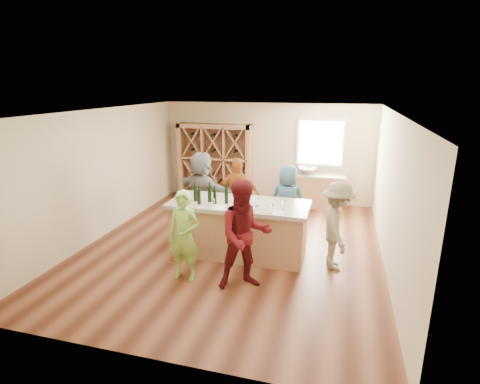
% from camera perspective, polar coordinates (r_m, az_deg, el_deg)
% --- Properties ---
extents(floor, '(6.00, 7.00, 0.10)m').
position_cam_1_polar(floor, '(8.01, -1.08, -8.60)').
color(floor, brown).
rests_on(floor, ground).
extents(ceiling, '(6.00, 7.00, 0.10)m').
position_cam_1_polar(ceiling, '(7.29, -1.20, 12.57)').
color(ceiling, white).
rests_on(ceiling, ground).
extents(wall_back, '(6.00, 0.10, 2.80)m').
position_cam_1_polar(wall_back, '(10.90, 4.14, 6.05)').
color(wall_back, beige).
rests_on(wall_back, ground).
extents(wall_front, '(6.00, 0.10, 2.80)m').
position_cam_1_polar(wall_front, '(4.43, -14.34, -9.89)').
color(wall_front, beige).
rests_on(wall_front, ground).
extents(wall_left, '(0.10, 7.00, 2.80)m').
position_cam_1_polar(wall_left, '(8.85, -20.46, 2.70)').
color(wall_left, beige).
rests_on(wall_left, ground).
extents(wall_right, '(0.10, 7.00, 2.80)m').
position_cam_1_polar(wall_right, '(7.30, 22.49, -0.23)').
color(wall_right, beige).
rests_on(wall_right, ground).
extents(window_frame, '(1.30, 0.06, 1.30)m').
position_cam_1_polar(window_frame, '(10.58, 12.15, 7.35)').
color(window_frame, white).
rests_on(window_frame, wall_back).
extents(window_pane, '(1.18, 0.01, 1.18)m').
position_cam_1_polar(window_pane, '(10.55, 12.14, 7.32)').
color(window_pane, white).
rests_on(window_pane, wall_back).
extents(wine_rack, '(2.20, 0.45, 2.20)m').
position_cam_1_polar(wine_rack, '(11.07, -3.83, 4.63)').
color(wine_rack, '#AA7751').
rests_on(wine_rack, floor).
extents(back_counter_base, '(1.60, 0.58, 0.86)m').
position_cam_1_polar(back_counter_base, '(10.60, 11.11, 0.11)').
color(back_counter_base, '#AA7751').
rests_on(back_counter_base, floor).
extents(back_counter_top, '(1.70, 0.62, 0.06)m').
position_cam_1_polar(back_counter_top, '(10.48, 11.24, 2.52)').
color(back_counter_top, '#A59A87').
rests_on(back_counter_top, back_counter_base).
extents(sink, '(0.54, 0.54, 0.19)m').
position_cam_1_polar(sink, '(10.47, 10.19, 3.25)').
color(sink, silver).
rests_on(sink, back_counter_top).
extents(faucet, '(0.02, 0.02, 0.30)m').
position_cam_1_polar(faucet, '(10.63, 10.30, 3.76)').
color(faucet, silver).
rests_on(faucet, back_counter_top).
extents(tasting_counter_base, '(2.60, 1.00, 1.00)m').
position_cam_1_polar(tasting_counter_base, '(7.49, -0.16, -5.85)').
color(tasting_counter_base, '#AA7751').
rests_on(tasting_counter_base, floor).
extents(tasting_counter_top, '(2.72, 1.12, 0.08)m').
position_cam_1_polar(tasting_counter_top, '(7.30, -0.17, -1.92)').
color(tasting_counter_top, '#A59A87').
rests_on(tasting_counter_top, tasting_counter_base).
extents(wine_bottle_a, '(0.08, 0.08, 0.30)m').
position_cam_1_polar(wine_bottle_a, '(7.41, -6.83, -0.24)').
color(wine_bottle_a, black).
rests_on(wine_bottle_a, tasting_counter_top).
extents(wine_bottle_b, '(0.08, 0.08, 0.28)m').
position_cam_1_polar(wine_bottle_b, '(7.20, -6.27, -0.76)').
color(wine_bottle_b, black).
rests_on(wine_bottle_b, tasting_counter_top).
extents(wine_bottle_c, '(0.10, 0.10, 0.32)m').
position_cam_1_polar(wine_bottle_c, '(7.32, -4.65, -0.31)').
color(wine_bottle_c, black).
rests_on(wine_bottle_c, tasting_counter_top).
extents(wine_bottle_d, '(0.09, 0.09, 0.28)m').
position_cam_1_polar(wine_bottle_d, '(7.19, -3.86, -0.73)').
color(wine_bottle_d, black).
rests_on(wine_bottle_d, tasting_counter_top).
extents(wine_bottle_e, '(0.10, 0.10, 0.30)m').
position_cam_1_polar(wine_bottle_e, '(7.21, -2.09, -0.61)').
color(wine_bottle_e, black).
rests_on(wine_bottle_e, tasting_counter_top).
extents(wine_glass_a, '(0.08, 0.08, 0.19)m').
position_cam_1_polar(wine_glass_a, '(6.92, -4.06, -1.83)').
color(wine_glass_a, white).
rests_on(wine_glass_a, tasting_counter_top).
extents(wine_glass_b, '(0.07, 0.07, 0.17)m').
position_cam_1_polar(wine_glass_b, '(6.80, 0.21, -2.21)').
color(wine_glass_b, white).
rests_on(wine_glass_b, tasting_counter_top).
extents(wine_glass_c, '(0.07, 0.07, 0.18)m').
position_cam_1_polar(wine_glass_c, '(6.66, 4.80, -2.58)').
color(wine_glass_c, white).
rests_on(wine_glass_c, tasting_counter_top).
extents(wine_glass_d, '(0.09, 0.09, 0.18)m').
position_cam_1_polar(wine_glass_d, '(7.05, 2.61, -1.52)').
color(wine_glass_d, white).
rests_on(wine_glass_d, tasting_counter_top).
extents(wine_glass_e, '(0.09, 0.09, 0.19)m').
position_cam_1_polar(wine_glass_e, '(6.88, 6.60, -1.98)').
color(wine_glass_e, white).
rests_on(wine_glass_e, tasting_counter_top).
extents(tasting_menu_a, '(0.30, 0.37, 0.00)m').
position_cam_1_polar(tasting_menu_a, '(7.03, -3.31, -2.32)').
color(tasting_menu_a, white).
rests_on(tasting_menu_a, tasting_counter_top).
extents(tasting_menu_b, '(0.26, 0.33, 0.00)m').
position_cam_1_polar(tasting_menu_b, '(6.87, 1.09, -2.74)').
color(tasting_menu_b, white).
rests_on(tasting_menu_b, tasting_counter_top).
extents(tasting_menu_c, '(0.23, 0.31, 0.00)m').
position_cam_1_polar(tasting_menu_c, '(6.75, 5.91, -3.19)').
color(tasting_menu_c, white).
rests_on(tasting_menu_c, tasting_counter_top).
extents(person_near_left, '(0.61, 0.46, 1.60)m').
position_cam_1_polar(person_near_left, '(6.53, -8.52, -6.63)').
color(person_near_left, '#8CC64C').
rests_on(person_near_left, floor).
extents(person_near_right, '(1.03, 0.84, 1.85)m').
position_cam_1_polar(person_near_right, '(6.15, 0.74, -6.61)').
color(person_near_right, '#590F14').
rests_on(person_near_right, floor).
extents(person_server, '(0.66, 1.13, 1.65)m').
position_cam_1_polar(person_server, '(7.03, 14.56, -5.05)').
color(person_server, gray).
rests_on(person_server, floor).
extents(person_far_mid, '(1.08, 0.64, 1.75)m').
position_cam_1_polar(person_far_mid, '(8.43, -0.33, -0.62)').
color(person_far_mid, '#994C19').
rests_on(person_far_mid, floor).
extents(person_far_right, '(0.84, 0.59, 1.64)m').
position_cam_1_polar(person_far_right, '(8.26, 7.22, -1.50)').
color(person_far_right, '#335972').
rests_on(person_far_right, floor).
extents(person_far_left, '(1.80, 1.30, 1.84)m').
position_cam_1_polar(person_far_left, '(8.70, -5.78, 0.16)').
color(person_far_left, slate).
rests_on(person_far_left, floor).
extents(wine_bottle_f, '(0.07, 0.07, 0.30)m').
position_cam_1_polar(wine_bottle_f, '(6.96, -0.43, -1.20)').
color(wine_bottle_f, black).
rests_on(wine_bottle_f, tasting_counter_top).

